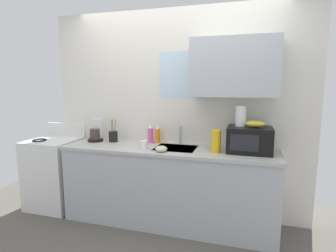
{
  "coord_description": "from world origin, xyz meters",
  "views": [
    {
      "loc": [
        0.86,
        -2.88,
        1.62
      ],
      "look_at": [
        0.0,
        0.0,
        1.15
      ],
      "focal_mm": 29.02,
      "sensor_mm": 36.0,
      "label": 1
    }
  ],
  "objects_px": {
    "microwave": "(249,140)",
    "dish_soap_bottle_orange": "(158,135)",
    "banana_bunch": "(255,124)",
    "dish_soap_bottle_pink": "(150,135)",
    "mug_white": "(144,145)",
    "cereal_canister": "(216,141)",
    "stove_range": "(55,172)",
    "small_bowl": "(161,149)",
    "paper_towel_roll": "(241,116)",
    "utensil_crock": "(113,136)",
    "coffee_maker": "(96,133)"
  },
  "relations": [
    {
      "from": "microwave",
      "to": "coffee_maker",
      "type": "bearing_deg",
      "value": 178.16
    },
    {
      "from": "coffee_maker",
      "to": "small_bowl",
      "type": "height_order",
      "value": "coffee_maker"
    },
    {
      "from": "dish_soap_bottle_orange",
      "to": "mug_white",
      "type": "bearing_deg",
      "value": -96.42
    },
    {
      "from": "stove_range",
      "to": "small_bowl",
      "type": "height_order",
      "value": "stove_range"
    },
    {
      "from": "microwave",
      "to": "dish_soap_bottle_pink",
      "type": "distance_m",
      "value": 1.18
    },
    {
      "from": "coffee_maker",
      "to": "cereal_canister",
      "type": "bearing_deg",
      "value": -5.93
    },
    {
      "from": "dish_soap_bottle_pink",
      "to": "small_bowl",
      "type": "distance_m",
      "value": 0.48
    },
    {
      "from": "stove_range",
      "to": "mug_white",
      "type": "distance_m",
      "value": 1.42
    },
    {
      "from": "stove_range",
      "to": "cereal_canister",
      "type": "relative_size",
      "value": 4.53
    },
    {
      "from": "dish_soap_bottle_pink",
      "to": "small_bowl",
      "type": "height_order",
      "value": "dish_soap_bottle_pink"
    },
    {
      "from": "dish_soap_bottle_orange",
      "to": "cereal_canister",
      "type": "distance_m",
      "value": 0.79
    },
    {
      "from": "paper_towel_roll",
      "to": "small_bowl",
      "type": "relative_size",
      "value": 1.69
    },
    {
      "from": "paper_towel_roll",
      "to": "coffee_maker",
      "type": "distance_m",
      "value": 1.79
    },
    {
      "from": "dish_soap_bottle_pink",
      "to": "mug_white",
      "type": "xyz_separation_m",
      "value": [
        0.05,
        -0.34,
        -0.05
      ]
    },
    {
      "from": "microwave",
      "to": "dish_soap_bottle_pink",
      "type": "xyz_separation_m",
      "value": [
        -1.17,
        0.15,
        -0.03
      ]
    },
    {
      "from": "banana_bunch",
      "to": "utensil_crock",
      "type": "bearing_deg",
      "value": 177.63
    },
    {
      "from": "microwave",
      "to": "dish_soap_bottle_orange",
      "type": "relative_size",
      "value": 2.17
    },
    {
      "from": "small_bowl",
      "to": "utensil_crock",
      "type": "bearing_deg",
      "value": 156.53
    },
    {
      "from": "microwave",
      "to": "banana_bunch",
      "type": "xyz_separation_m",
      "value": [
        0.05,
        0.0,
        0.17
      ]
    },
    {
      "from": "paper_towel_roll",
      "to": "dish_soap_bottle_orange",
      "type": "bearing_deg",
      "value": 173.27
    },
    {
      "from": "cereal_canister",
      "to": "small_bowl",
      "type": "xyz_separation_m",
      "value": [
        -0.56,
        -0.15,
        -0.09
      ]
    },
    {
      "from": "dish_soap_bottle_orange",
      "to": "dish_soap_bottle_pink",
      "type": "xyz_separation_m",
      "value": [
        -0.09,
        -0.02,
        0.0
      ]
    },
    {
      "from": "utensil_crock",
      "to": "coffee_maker",
      "type": "bearing_deg",
      "value": -177.15
    },
    {
      "from": "stove_range",
      "to": "microwave",
      "type": "distance_m",
      "value": 2.51
    },
    {
      "from": "dish_soap_bottle_pink",
      "to": "utensil_crock",
      "type": "bearing_deg",
      "value": -170.78
    },
    {
      "from": "stove_range",
      "to": "cereal_canister",
      "type": "distance_m",
      "value": 2.18
    },
    {
      "from": "mug_white",
      "to": "microwave",
      "type": "bearing_deg",
      "value": 9.56
    },
    {
      "from": "coffee_maker",
      "to": "dish_soap_bottle_orange",
      "type": "xyz_separation_m",
      "value": [
        0.79,
        0.11,
        -0.01
      ]
    },
    {
      "from": "coffee_maker",
      "to": "mug_white",
      "type": "bearing_deg",
      "value": -18.4
    },
    {
      "from": "dish_soap_bottle_orange",
      "to": "mug_white",
      "type": "xyz_separation_m",
      "value": [
        -0.04,
        -0.36,
        -0.05
      ]
    },
    {
      "from": "dish_soap_bottle_orange",
      "to": "banana_bunch",
      "type": "bearing_deg",
      "value": -8.34
    },
    {
      "from": "coffee_maker",
      "to": "small_bowl",
      "type": "distance_m",
      "value": 1.02
    },
    {
      "from": "banana_bunch",
      "to": "dish_soap_bottle_pink",
      "type": "bearing_deg",
      "value": 173.18
    },
    {
      "from": "microwave",
      "to": "paper_towel_roll",
      "type": "relative_size",
      "value": 2.09
    },
    {
      "from": "microwave",
      "to": "cereal_canister",
      "type": "height_order",
      "value": "microwave"
    },
    {
      "from": "microwave",
      "to": "coffee_maker",
      "type": "height_order",
      "value": "coffee_maker"
    },
    {
      "from": "paper_towel_roll",
      "to": "banana_bunch",
      "type": "bearing_deg",
      "value": -18.43
    },
    {
      "from": "stove_range",
      "to": "utensil_crock",
      "type": "relative_size",
      "value": 3.77
    },
    {
      "from": "paper_towel_roll",
      "to": "cereal_canister",
      "type": "relative_size",
      "value": 0.92
    },
    {
      "from": "stove_range",
      "to": "cereal_canister",
      "type": "height_order",
      "value": "cereal_canister"
    },
    {
      "from": "banana_bunch",
      "to": "utensil_crock",
      "type": "xyz_separation_m",
      "value": [
        -1.69,
        0.07,
        -0.23
      ]
    },
    {
      "from": "banana_bunch",
      "to": "cereal_canister",
      "type": "height_order",
      "value": "banana_bunch"
    },
    {
      "from": "banana_bunch",
      "to": "dish_soap_bottle_orange",
      "type": "relative_size",
      "value": 0.94
    },
    {
      "from": "mug_white",
      "to": "cereal_canister",
      "type": "bearing_deg",
      "value": 6.59
    },
    {
      "from": "paper_towel_roll",
      "to": "dish_soap_bottle_pink",
      "type": "bearing_deg",
      "value": 174.88
    },
    {
      "from": "microwave",
      "to": "utensil_crock",
      "type": "relative_size",
      "value": 1.6
    },
    {
      "from": "small_bowl",
      "to": "mug_white",
      "type": "bearing_deg",
      "value": 164.74
    },
    {
      "from": "microwave",
      "to": "small_bowl",
      "type": "bearing_deg",
      "value": -164.54
    },
    {
      "from": "microwave",
      "to": "coffee_maker",
      "type": "distance_m",
      "value": 1.87
    },
    {
      "from": "coffee_maker",
      "to": "utensil_crock",
      "type": "relative_size",
      "value": 0.98
    }
  ]
}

